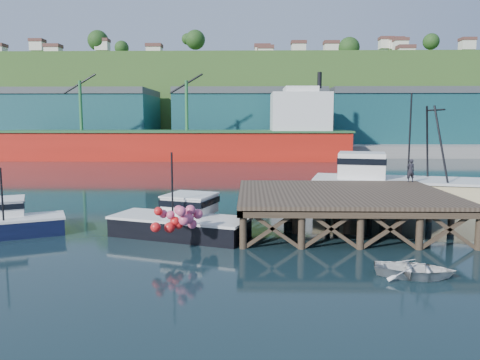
{
  "coord_description": "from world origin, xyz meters",
  "views": [
    {
      "loc": [
        0.13,
        -26.99,
        6.23
      ],
      "look_at": [
        -0.5,
        2.0,
        2.53
      ],
      "focal_mm": 35.0,
      "sensor_mm": 36.0,
      "label": 1
    }
  ],
  "objects_px": {
    "boat_black": "(182,220)",
    "dockworker": "(411,170)",
    "dinghy": "(414,269)",
    "boat_navy": "(5,222)",
    "trawler": "(396,184)"
  },
  "relations": [
    {
      "from": "boat_navy",
      "to": "boat_black",
      "type": "distance_m",
      "value": 9.66
    },
    {
      "from": "boat_black",
      "to": "dockworker",
      "type": "bearing_deg",
      "value": 43.17
    },
    {
      "from": "boat_navy",
      "to": "boat_black",
      "type": "bearing_deg",
      "value": -23.65
    },
    {
      "from": "boat_black",
      "to": "dockworker",
      "type": "relative_size",
      "value": 5.14
    },
    {
      "from": "boat_black",
      "to": "dockworker",
      "type": "xyz_separation_m",
      "value": [
        14.45,
        6.52,
        2.05
      ]
    },
    {
      "from": "boat_black",
      "to": "dockworker",
      "type": "height_order",
      "value": "boat_black"
    },
    {
      "from": "trawler",
      "to": "dockworker",
      "type": "bearing_deg",
      "value": -69.05
    },
    {
      "from": "boat_black",
      "to": "dinghy",
      "type": "distance_m",
      "value": 12.25
    },
    {
      "from": "boat_navy",
      "to": "trawler",
      "type": "xyz_separation_m",
      "value": [
        23.85,
        8.86,
        0.91
      ]
    },
    {
      "from": "boat_navy",
      "to": "dockworker",
      "type": "distance_m",
      "value": 25.13
    },
    {
      "from": "dinghy",
      "to": "boat_navy",
      "type": "bearing_deg",
      "value": 86.91
    },
    {
      "from": "dinghy",
      "to": "trawler",
      "type": "bearing_deg",
      "value": 0.4
    },
    {
      "from": "dinghy",
      "to": "dockworker",
      "type": "relative_size",
      "value": 2.02
    },
    {
      "from": "boat_black",
      "to": "dockworker",
      "type": "distance_m",
      "value": 15.99
    },
    {
      "from": "trawler",
      "to": "dinghy",
      "type": "xyz_separation_m",
      "value": [
        -3.92,
        -15.28,
        -1.35
      ]
    }
  ]
}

